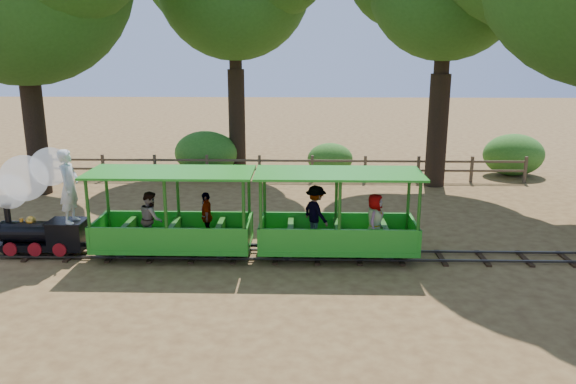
{
  "coord_description": "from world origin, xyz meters",
  "views": [
    {
      "loc": [
        0.64,
        -12.81,
        4.96
      ],
      "look_at": [
        0.28,
        0.5,
        1.52
      ],
      "focal_mm": 35.0,
      "sensor_mm": 36.0,
      "label": 1
    }
  ],
  "objects_px": {
    "carriage_front": "(173,224)",
    "fence": "(286,166)",
    "carriage_rear": "(337,224)",
    "locomotive": "(36,193)"
  },
  "relations": [
    {
      "from": "carriage_front",
      "to": "fence",
      "type": "xyz_separation_m",
      "value": [
        2.47,
        8.04,
        -0.26
      ]
    },
    {
      "from": "locomotive",
      "to": "fence",
      "type": "distance_m",
      "value": 9.87
    },
    {
      "from": "locomotive",
      "to": "carriage_front",
      "type": "bearing_deg",
      "value": -1.59
    },
    {
      "from": "carriage_rear",
      "to": "carriage_front",
      "type": "bearing_deg",
      "value": -179.17
    },
    {
      "from": "locomotive",
      "to": "carriage_rear",
      "type": "distance_m",
      "value": 7.28
    },
    {
      "from": "locomotive",
      "to": "fence",
      "type": "bearing_deg",
      "value": 54.0
    },
    {
      "from": "carriage_front",
      "to": "fence",
      "type": "height_order",
      "value": "carriage_front"
    },
    {
      "from": "carriage_front",
      "to": "fence",
      "type": "distance_m",
      "value": 8.41
    },
    {
      "from": "carriage_rear",
      "to": "fence",
      "type": "distance_m",
      "value": 8.12
    },
    {
      "from": "carriage_front",
      "to": "carriage_rear",
      "type": "relative_size",
      "value": 1.0
    }
  ]
}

